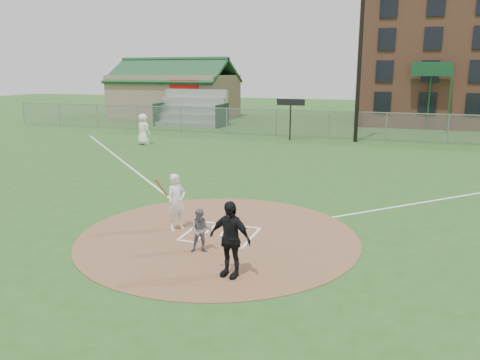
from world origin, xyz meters
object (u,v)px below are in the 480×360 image
(home_plate, at_px, (228,234))
(ondeck_player, at_px, (143,129))
(catcher, at_px, (201,231))
(batter_at_plate, at_px, (177,202))
(umpire, at_px, (230,239))

(home_plate, bearing_deg, ondeck_player, 127.98)
(catcher, bearing_deg, batter_at_plate, 112.48)
(home_plate, xyz_separation_m, batter_at_plate, (-1.67, -0.04, 0.88))
(catcher, distance_m, batter_at_plate, 2.09)
(home_plate, relative_size, ondeck_player, 0.21)
(ondeck_player, relative_size, batter_at_plate, 1.16)
(home_plate, relative_size, batter_at_plate, 0.24)
(umpire, bearing_deg, home_plate, 122.24)
(catcher, xyz_separation_m, batter_at_plate, (-1.46, 1.47, 0.28))
(home_plate, distance_m, ondeck_player, 18.85)
(home_plate, xyz_separation_m, ondeck_player, (-11.58, 14.83, 1.00))
(home_plate, bearing_deg, catcher, -97.87)
(catcher, bearing_deg, home_plate, 59.81)
(umpire, bearing_deg, batter_at_plate, 146.54)
(umpire, bearing_deg, catcher, 147.92)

